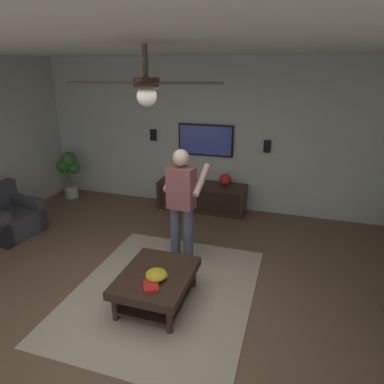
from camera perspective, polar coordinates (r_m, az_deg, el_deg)
The scene contains 17 objects.
ground_plane at distance 4.17m, azimuth -7.08°, elevation -19.22°, with size 8.49×8.49×0.00m, color brown.
wall_back_tv at distance 6.49m, azimuth 4.57°, elevation 9.40°, with size 0.10×7.27×2.83m, color #B2B7AD.
ceiling_slab at distance 3.22m, azimuth -9.49°, elevation 24.23°, with size 6.75×7.27×0.10m, color white.
area_rug at distance 4.42m, azimuth -4.80°, elevation -16.36°, with size 2.59×2.17×0.01m, color tan.
armchair at distance 6.40m, azimuth -28.58°, elevation -3.92°, with size 0.91×0.91×0.82m.
coffee_table at distance 4.10m, azimuth -6.00°, elevation -14.69°, with size 1.00×0.80×0.40m.
media_console at distance 6.55m, azimuth 1.62°, elevation -0.81°, with size 0.45×1.70×0.55m.
tv at distance 6.47m, azimuth 2.30°, elevation 8.72°, with size 0.05×1.06×0.60m.
person_standing at distance 4.63m, azimuth -1.71°, elevation -1.31°, with size 0.57×0.58×1.64m.
potted_plant_tall at distance 7.54m, azimuth -20.01°, elevation 3.56°, with size 0.36×0.45×0.99m.
bowl at distance 3.92m, azimuth -6.01°, elevation -13.70°, with size 0.25×0.25×0.11m, color gold.
remote_white at distance 3.94m, azimuth -5.11°, elevation -14.27°, with size 0.15×0.04×0.02m, color white.
book at distance 3.82m, azimuth -6.92°, elevation -15.41°, with size 0.22×0.16×0.04m, color red.
vase_round at distance 6.35m, azimuth 5.63°, elevation 2.08°, with size 0.22×0.22×0.22m, color red.
wall_speaker_left at distance 6.30m, azimuth 12.53°, elevation 7.52°, with size 0.06×0.12×0.22m, color black.
wall_speaker_right at distance 6.83m, azimuth -6.53°, elevation 9.52°, with size 0.06×0.12×0.22m, color black.
ceiling_fan at distance 2.77m, azimuth -7.63°, elevation 17.13°, with size 1.17×1.19×0.46m.
Camera 1 is at (-2.89, -1.41, 2.65)m, focal length 31.68 mm.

